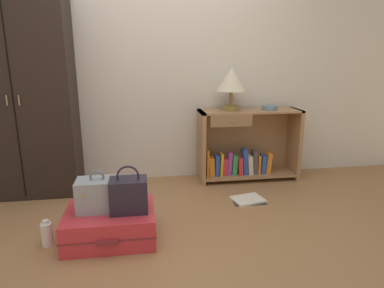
{
  "coord_description": "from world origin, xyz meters",
  "views": [
    {
      "loc": [
        -0.19,
        -2.17,
        1.32
      ],
      "look_at": [
        0.26,
        0.76,
        0.55
      ],
      "focal_mm": 31.5,
      "sensor_mm": 36.0,
      "label": 1
    }
  ],
  "objects_px": {
    "table_lamp": "(231,81)",
    "open_book_on_floor": "(248,200)",
    "bowl": "(270,108)",
    "handbag": "(129,195)",
    "wardrobe": "(22,97)",
    "bottle": "(47,234)",
    "bookshelf": "(245,147)",
    "train_case": "(98,195)",
    "suitcase_large": "(111,224)"
  },
  "relations": [
    {
      "from": "table_lamp",
      "to": "open_book_on_floor",
      "type": "height_order",
      "value": "table_lamp"
    },
    {
      "from": "bowl",
      "to": "handbag",
      "type": "distance_m",
      "value": 1.89
    },
    {
      "from": "wardrobe",
      "to": "bottle",
      "type": "height_order",
      "value": "wardrobe"
    },
    {
      "from": "wardrobe",
      "to": "bottle",
      "type": "relative_size",
      "value": 9.66
    },
    {
      "from": "bookshelf",
      "to": "train_case",
      "type": "bearing_deg",
      "value": -143.31
    },
    {
      "from": "train_case",
      "to": "bottle",
      "type": "bearing_deg",
      "value": -172.0
    },
    {
      "from": "bookshelf",
      "to": "bottle",
      "type": "height_order",
      "value": "bookshelf"
    },
    {
      "from": "table_lamp",
      "to": "bowl",
      "type": "bearing_deg",
      "value": -2.98
    },
    {
      "from": "bowl",
      "to": "handbag",
      "type": "xyz_separation_m",
      "value": [
        -1.47,
        -1.1,
        -0.44
      ]
    },
    {
      "from": "table_lamp",
      "to": "train_case",
      "type": "distance_m",
      "value": 1.81
    },
    {
      "from": "bowl",
      "to": "handbag",
      "type": "height_order",
      "value": "bowl"
    },
    {
      "from": "bowl",
      "to": "handbag",
      "type": "relative_size",
      "value": 0.45
    },
    {
      "from": "suitcase_large",
      "to": "bowl",
      "type": "bearing_deg",
      "value": 33.54
    },
    {
      "from": "suitcase_large",
      "to": "bottle",
      "type": "bearing_deg",
      "value": -176.1
    },
    {
      "from": "table_lamp",
      "to": "wardrobe",
      "type": "bearing_deg",
      "value": -178.54
    },
    {
      "from": "wardrobe",
      "to": "table_lamp",
      "type": "relative_size",
      "value": 4.32
    },
    {
      "from": "table_lamp",
      "to": "train_case",
      "type": "height_order",
      "value": "table_lamp"
    },
    {
      "from": "handbag",
      "to": "bottle",
      "type": "distance_m",
      "value": 0.65
    },
    {
      "from": "wardrobe",
      "to": "train_case",
      "type": "xyz_separation_m",
      "value": [
        0.77,
        -1.02,
        -0.6
      ]
    },
    {
      "from": "wardrobe",
      "to": "suitcase_large",
      "type": "distance_m",
      "value": 1.58
    },
    {
      "from": "table_lamp",
      "to": "suitcase_large",
      "type": "height_order",
      "value": "table_lamp"
    },
    {
      "from": "bookshelf",
      "to": "handbag",
      "type": "bearing_deg",
      "value": -137.3
    },
    {
      "from": "handbag",
      "to": "open_book_on_floor",
      "type": "xyz_separation_m",
      "value": [
        1.08,
        0.54,
        -0.35
      ]
    },
    {
      "from": "wardrobe",
      "to": "bowl",
      "type": "distance_m",
      "value": 2.47
    },
    {
      "from": "open_book_on_floor",
      "to": "suitcase_large",
      "type": "bearing_deg",
      "value": -157.61
    },
    {
      "from": "table_lamp",
      "to": "open_book_on_floor",
      "type": "distance_m",
      "value": 1.22
    },
    {
      "from": "table_lamp",
      "to": "suitcase_large",
      "type": "relative_size",
      "value": 0.67
    },
    {
      "from": "table_lamp",
      "to": "bottle",
      "type": "xyz_separation_m",
      "value": [
        -1.64,
        -1.12,
        -0.98
      ]
    },
    {
      "from": "suitcase_large",
      "to": "train_case",
      "type": "bearing_deg",
      "value": 164.1
    },
    {
      "from": "suitcase_large",
      "to": "train_case",
      "type": "xyz_separation_m",
      "value": [
        -0.08,
        0.02,
        0.23
      ]
    },
    {
      "from": "bookshelf",
      "to": "table_lamp",
      "type": "bearing_deg",
      "value": -177.13
    },
    {
      "from": "bookshelf",
      "to": "table_lamp",
      "type": "distance_m",
      "value": 0.74
    },
    {
      "from": "wardrobe",
      "to": "train_case",
      "type": "bearing_deg",
      "value": -52.98
    },
    {
      "from": "bookshelf",
      "to": "train_case",
      "type": "height_order",
      "value": "bookshelf"
    },
    {
      "from": "bottle",
      "to": "bowl",
      "type": "bearing_deg",
      "value": 28.12
    },
    {
      "from": "bookshelf",
      "to": "train_case",
      "type": "distance_m",
      "value": 1.81
    },
    {
      "from": "bowl",
      "to": "bottle",
      "type": "bearing_deg",
      "value": -151.88
    },
    {
      "from": "suitcase_large",
      "to": "handbag",
      "type": "xyz_separation_m",
      "value": [
        0.14,
        -0.03,
        0.24
      ]
    },
    {
      "from": "bowl",
      "to": "wardrobe",
      "type": "bearing_deg",
      "value": -179.31
    },
    {
      "from": "table_lamp",
      "to": "handbag",
      "type": "relative_size",
      "value": 1.27
    },
    {
      "from": "suitcase_large",
      "to": "handbag",
      "type": "bearing_deg",
      "value": -13.04
    },
    {
      "from": "suitcase_large",
      "to": "train_case",
      "type": "distance_m",
      "value": 0.25
    },
    {
      "from": "suitcase_large",
      "to": "bottle",
      "type": "distance_m",
      "value": 0.45
    },
    {
      "from": "wardrobe",
      "to": "open_book_on_floor",
      "type": "height_order",
      "value": "wardrobe"
    },
    {
      "from": "table_lamp",
      "to": "handbag",
      "type": "distance_m",
      "value": 1.7
    },
    {
      "from": "bookshelf",
      "to": "handbag",
      "type": "xyz_separation_m",
      "value": [
        -1.23,
        -1.14,
        0.0
      ]
    },
    {
      "from": "bookshelf",
      "to": "table_lamp",
      "type": "xyz_separation_m",
      "value": [
        -0.18,
        -0.01,
        0.72
      ]
    },
    {
      "from": "suitcase_large",
      "to": "bottle",
      "type": "height_order",
      "value": "suitcase_large"
    },
    {
      "from": "wardrobe",
      "to": "bookshelf",
      "type": "relative_size",
      "value": 1.75
    },
    {
      "from": "bookshelf",
      "to": "open_book_on_floor",
      "type": "bearing_deg",
      "value": -104.09
    }
  ]
}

